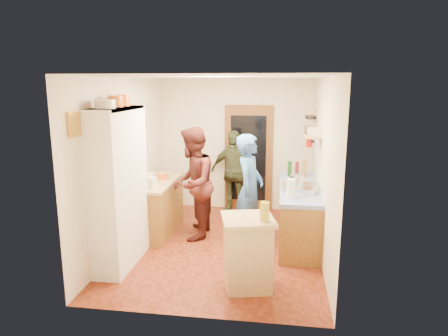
% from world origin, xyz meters
% --- Properties ---
extents(floor, '(3.00, 4.00, 0.02)m').
position_xyz_m(floor, '(0.00, 0.00, -0.01)').
color(floor, maroon).
rests_on(floor, ground).
extents(ceiling, '(3.00, 4.00, 0.02)m').
position_xyz_m(ceiling, '(0.00, 0.00, 2.61)').
color(ceiling, silver).
rests_on(ceiling, ground).
extents(wall_back, '(3.00, 0.02, 2.60)m').
position_xyz_m(wall_back, '(0.00, 2.01, 1.30)').
color(wall_back, silver).
rests_on(wall_back, ground).
extents(wall_front, '(3.00, 0.02, 2.60)m').
position_xyz_m(wall_front, '(0.00, -2.01, 1.30)').
color(wall_front, silver).
rests_on(wall_front, ground).
extents(wall_left, '(0.02, 4.00, 2.60)m').
position_xyz_m(wall_left, '(-1.51, 0.00, 1.30)').
color(wall_left, silver).
rests_on(wall_left, ground).
extents(wall_right, '(0.02, 4.00, 2.60)m').
position_xyz_m(wall_right, '(1.51, 0.00, 1.30)').
color(wall_right, silver).
rests_on(wall_right, ground).
extents(door_frame, '(0.95, 0.06, 2.10)m').
position_xyz_m(door_frame, '(0.25, 1.97, 1.05)').
color(door_frame, brown).
rests_on(door_frame, ground).
extents(door_glass, '(0.70, 0.02, 1.70)m').
position_xyz_m(door_glass, '(0.25, 1.94, 1.05)').
color(door_glass, black).
rests_on(door_glass, door_frame).
extents(hutch_body, '(0.40, 1.20, 2.20)m').
position_xyz_m(hutch_body, '(-1.30, -0.80, 1.10)').
color(hutch_body, white).
rests_on(hutch_body, ground).
extents(hutch_top_shelf, '(0.40, 1.14, 0.04)m').
position_xyz_m(hutch_top_shelf, '(-1.30, -0.80, 2.18)').
color(hutch_top_shelf, white).
rests_on(hutch_top_shelf, hutch_body).
extents(plate_stack, '(0.26, 0.26, 0.11)m').
position_xyz_m(plate_stack, '(-1.30, -1.09, 2.25)').
color(plate_stack, white).
rests_on(plate_stack, hutch_top_shelf).
extents(orange_pot_a, '(0.19, 0.19, 0.15)m').
position_xyz_m(orange_pot_a, '(-1.30, -0.74, 2.28)').
color(orange_pot_a, orange).
rests_on(orange_pot_a, hutch_top_shelf).
extents(orange_pot_b, '(0.18, 0.18, 0.16)m').
position_xyz_m(orange_pot_b, '(-1.30, -0.49, 2.28)').
color(orange_pot_b, orange).
rests_on(orange_pot_b, hutch_top_shelf).
extents(left_counter_base, '(0.60, 1.40, 0.85)m').
position_xyz_m(left_counter_base, '(-1.20, 0.45, 0.42)').
color(left_counter_base, '#9F6B29').
rests_on(left_counter_base, ground).
extents(left_counter_top, '(0.64, 1.44, 0.05)m').
position_xyz_m(left_counter_top, '(-1.20, 0.45, 0.88)').
color(left_counter_top, tan).
rests_on(left_counter_top, left_counter_base).
extents(toaster, '(0.25, 0.20, 0.17)m').
position_xyz_m(toaster, '(-1.15, -0.01, 0.99)').
color(toaster, white).
rests_on(toaster, left_counter_top).
extents(kettle, '(0.18, 0.18, 0.16)m').
position_xyz_m(kettle, '(-1.25, 0.32, 0.98)').
color(kettle, white).
rests_on(kettle, left_counter_top).
extents(orange_bowl, '(0.20, 0.20, 0.09)m').
position_xyz_m(orange_bowl, '(-1.12, 0.62, 0.94)').
color(orange_bowl, orange).
rests_on(orange_bowl, left_counter_top).
extents(chopping_board, '(0.35, 0.30, 0.02)m').
position_xyz_m(chopping_board, '(-1.18, 1.02, 0.91)').
color(chopping_board, tan).
rests_on(chopping_board, left_counter_top).
extents(right_counter_base, '(0.60, 2.20, 0.84)m').
position_xyz_m(right_counter_base, '(1.20, 0.50, 0.42)').
color(right_counter_base, '#9F6B29').
rests_on(right_counter_base, ground).
extents(right_counter_top, '(0.62, 2.22, 0.06)m').
position_xyz_m(right_counter_top, '(1.20, 0.50, 0.87)').
color(right_counter_top, '#1037B4').
rests_on(right_counter_top, right_counter_base).
extents(hob, '(0.55, 0.58, 0.04)m').
position_xyz_m(hob, '(1.20, 0.33, 0.92)').
color(hob, silver).
rests_on(hob, right_counter_top).
extents(pot_on_hob, '(0.21, 0.21, 0.14)m').
position_xyz_m(pot_on_hob, '(1.15, 0.43, 1.01)').
color(pot_on_hob, silver).
rests_on(pot_on_hob, hob).
extents(bottle_a, '(0.07, 0.07, 0.27)m').
position_xyz_m(bottle_a, '(1.05, 1.15, 1.03)').
color(bottle_a, '#143F14').
rests_on(bottle_a, right_counter_top).
extents(bottle_b, '(0.07, 0.07, 0.26)m').
position_xyz_m(bottle_b, '(1.18, 1.15, 1.03)').
color(bottle_b, '#591419').
rests_on(bottle_b, right_counter_top).
extents(bottle_c, '(0.09, 0.09, 0.30)m').
position_xyz_m(bottle_c, '(1.31, 1.15, 1.05)').
color(bottle_c, olive).
rests_on(bottle_c, right_counter_top).
extents(paper_towel, '(0.16, 0.16, 0.27)m').
position_xyz_m(paper_towel, '(1.05, -0.22, 1.03)').
color(paper_towel, white).
rests_on(paper_towel, right_counter_top).
extents(mixing_bowl, '(0.28, 0.28, 0.09)m').
position_xyz_m(mixing_bowl, '(1.30, -0.02, 0.94)').
color(mixing_bowl, silver).
rests_on(mixing_bowl, right_counter_top).
extents(island_base, '(0.66, 0.66, 0.86)m').
position_xyz_m(island_base, '(0.52, -1.23, 0.43)').
color(island_base, tan).
rests_on(island_base, ground).
extents(island_top, '(0.75, 0.75, 0.05)m').
position_xyz_m(island_top, '(0.52, -1.23, 0.89)').
color(island_top, tan).
rests_on(island_top, island_base).
extents(cutting_board, '(0.40, 0.35, 0.02)m').
position_xyz_m(cutting_board, '(0.46, -1.20, 0.90)').
color(cutting_board, white).
rests_on(cutting_board, island_top).
extents(oil_jar, '(0.14, 0.14, 0.23)m').
position_xyz_m(oil_jar, '(0.72, -1.31, 1.02)').
color(oil_jar, '#AD9E2D').
rests_on(oil_jar, island_top).
extents(pan_rail, '(0.02, 0.65, 0.02)m').
position_xyz_m(pan_rail, '(1.46, 1.52, 2.05)').
color(pan_rail, silver).
rests_on(pan_rail, wall_right).
extents(pan_hang_a, '(0.18, 0.18, 0.05)m').
position_xyz_m(pan_hang_a, '(1.40, 1.35, 1.92)').
color(pan_hang_a, black).
rests_on(pan_hang_a, pan_rail).
extents(pan_hang_b, '(0.16, 0.16, 0.05)m').
position_xyz_m(pan_hang_b, '(1.40, 1.55, 1.90)').
color(pan_hang_b, black).
rests_on(pan_hang_b, pan_rail).
extents(pan_hang_c, '(0.17, 0.17, 0.05)m').
position_xyz_m(pan_hang_c, '(1.40, 1.75, 1.91)').
color(pan_hang_c, black).
rests_on(pan_hang_c, pan_rail).
extents(wall_shelf, '(0.26, 0.42, 0.03)m').
position_xyz_m(wall_shelf, '(1.37, 0.45, 1.70)').
color(wall_shelf, tan).
rests_on(wall_shelf, wall_right).
extents(radio, '(0.25, 0.32, 0.15)m').
position_xyz_m(radio, '(1.37, 0.45, 1.79)').
color(radio, silver).
rests_on(radio, wall_shelf).
extents(ext_bracket, '(0.06, 0.10, 0.04)m').
position_xyz_m(ext_bracket, '(1.47, 1.70, 1.45)').
color(ext_bracket, black).
rests_on(ext_bracket, wall_right).
extents(fire_extinguisher, '(0.11, 0.11, 0.32)m').
position_xyz_m(fire_extinguisher, '(1.41, 1.70, 1.50)').
color(fire_extinguisher, red).
rests_on(fire_extinguisher, wall_right).
extents(picture_frame, '(0.03, 0.25, 0.30)m').
position_xyz_m(picture_frame, '(-1.48, -1.55, 2.05)').
color(picture_frame, gold).
rests_on(picture_frame, wall_left).
extents(person_hob, '(0.52, 0.70, 1.76)m').
position_xyz_m(person_hob, '(0.45, 0.12, 0.88)').
color(person_hob, '#315AA1').
rests_on(person_hob, ground).
extents(person_left, '(0.72, 0.91, 1.84)m').
position_xyz_m(person_left, '(-0.48, 0.34, 0.92)').
color(person_left, '#481C19').
rests_on(person_left, ground).
extents(person_back, '(1.04, 0.68, 1.64)m').
position_xyz_m(person_back, '(-0.01, 1.65, 0.82)').
color(person_back, '#353D26').
rests_on(person_back, ground).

